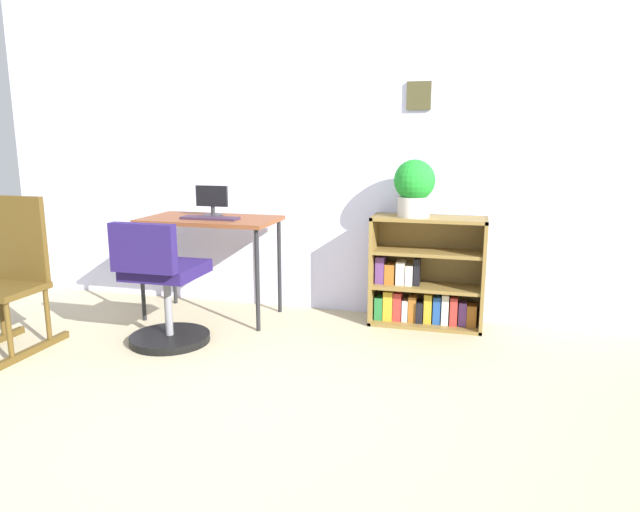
# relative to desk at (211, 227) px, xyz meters

# --- Properties ---
(ground_plane) EXTENTS (6.24, 6.24, 0.00)m
(ground_plane) POSITION_rel_desk_xyz_m (0.60, -1.71, -0.68)
(ground_plane) COLOR tan
(wall_back) EXTENTS (5.20, 0.12, 2.48)m
(wall_back) POSITION_rel_desk_xyz_m (0.60, 0.44, 0.56)
(wall_back) COLOR silver
(wall_back) RESTS_ON ground_plane
(desk) EXTENTS (0.98, 0.54, 0.75)m
(desk) POSITION_rel_desk_xyz_m (0.00, 0.00, 0.00)
(desk) COLOR brown
(desk) RESTS_ON ground_plane
(monitor) EXTENTS (0.25, 0.14, 0.23)m
(monitor) POSITION_rel_desk_xyz_m (-0.02, 0.08, 0.18)
(monitor) COLOR #262628
(monitor) RESTS_ON desk
(keyboard) EXTENTS (0.42, 0.12, 0.02)m
(keyboard) POSITION_rel_desk_xyz_m (0.04, -0.08, 0.08)
(keyboard) COLOR #302134
(keyboard) RESTS_ON desk
(office_chair) EXTENTS (0.52, 0.55, 0.82)m
(office_chair) POSITION_rel_desk_xyz_m (-0.03, -0.65, -0.32)
(office_chair) COLOR black
(office_chair) RESTS_ON ground_plane
(rocking_chair) EXTENTS (0.42, 0.64, 0.96)m
(rocking_chair) POSITION_rel_desk_xyz_m (-0.93, -0.93, -0.20)
(rocking_chair) COLOR #4B3714
(rocking_chair) RESTS_ON ground_plane
(bookshelf_low) EXTENTS (0.79, 0.30, 0.78)m
(bookshelf_low) POSITION_rel_desk_xyz_m (1.54, 0.24, -0.34)
(bookshelf_low) COLOR brown
(bookshelf_low) RESTS_ON ground_plane
(potted_plant_on_shelf) EXTENTS (0.28, 0.28, 0.39)m
(potted_plant_on_shelf) POSITION_rel_desk_xyz_m (1.45, 0.19, 0.31)
(potted_plant_on_shelf) COLOR #B7B2A8
(potted_plant_on_shelf) RESTS_ON bookshelf_low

